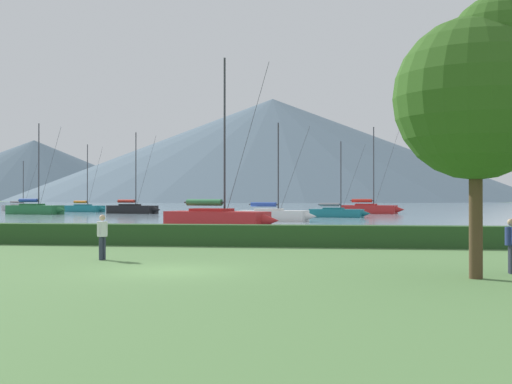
% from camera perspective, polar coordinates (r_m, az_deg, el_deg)
% --- Properties ---
extents(ground_plane, '(1000.00, 1000.00, 0.00)m').
position_cam_1_polar(ground_plane, '(21.58, -7.38, -6.52)').
color(ground_plane, '#517A42').
extents(harbor_water, '(320.00, 246.00, 0.00)m').
position_cam_1_polar(harbor_water, '(157.80, 5.99, -1.22)').
color(harbor_water, gray).
rests_on(harbor_water, ground_plane).
extents(hedge_line, '(80.00, 1.20, 0.99)m').
position_cam_1_polar(hedge_line, '(32.24, -2.16, -3.60)').
color(hedge_line, '#284C23').
rests_on(hedge_line, ground_plane).
extents(sailboat_slip_0, '(7.63, 3.57, 9.16)m').
position_cam_1_polar(sailboat_slip_0, '(63.80, 1.48, -1.90)').
color(sailboat_slip_0, white).
rests_on(sailboat_slip_0, harbor_water).
extents(sailboat_slip_1, '(6.86, 3.25, 8.42)m').
position_cam_1_polar(sailboat_slip_1, '(76.54, 6.76, -1.69)').
color(sailboat_slip_1, '#19707A').
rests_on(sailboat_slip_1, harbor_water).
extents(sailboat_slip_2, '(9.02, 4.92, 12.52)m').
position_cam_1_polar(sailboat_slip_2, '(50.77, -3.16, -2.14)').
color(sailboat_slip_2, red).
rests_on(sailboat_slip_2, harbor_water).
extents(sailboat_slip_4, '(8.15, 4.29, 11.04)m').
position_cam_1_polar(sailboat_slip_4, '(94.91, -10.18, -1.36)').
color(sailboat_slip_4, black).
rests_on(sailboat_slip_4, harbor_water).
extents(sailboat_slip_6, '(8.78, 4.25, 11.83)m').
position_cam_1_polar(sailboat_slip_6, '(93.93, -17.83, -1.33)').
color(sailboat_slip_6, '#236B38').
rests_on(sailboat_slip_6, harbor_water).
extents(sailboat_slip_7, '(6.90, 3.12, 8.05)m').
position_cam_1_polar(sailboat_slip_7, '(117.27, -18.91, -1.22)').
color(sailboat_slip_7, '#9E9EA3').
rests_on(sailboat_slip_7, harbor_water).
extents(sailboat_slip_9, '(7.22, 4.13, 10.09)m').
position_cam_1_polar(sailboat_slip_9, '(105.69, -13.99, -1.29)').
color(sailboat_slip_9, '#19707A').
rests_on(sailboat_slip_9, harbor_water).
extents(sailboat_slip_10, '(8.54, 4.19, 11.68)m').
position_cam_1_polar(sailboat_slip_10, '(93.82, 9.44, -1.35)').
color(sailboat_slip_10, red).
rests_on(sailboat_slip_10, harbor_water).
extents(person_seated_viewer, '(0.36, 0.57, 1.65)m').
position_cam_1_polar(person_seated_viewer, '(21.95, 20.41, -3.84)').
color(person_seated_viewer, '#2D3347').
rests_on(person_seated_viewer, ground_plane).
extents(person_standing_walker, '(0.36, 0.55, 1.65)m').
position_cam_1_polar(person_standing_walker, '(25.64, -12.63, -3.36)').
color(person_standing_walker, '#2D3347').
rests_on(person_standing_walker, ground_plane).
extents(park_tree, '(4.61, 4.61, 7.96)m').
position_cam_1_polar(park_tree, '(20.52, 18.16, 8.20)').
color(park_tree, '#4C3823').
rests_on(park_tree, ground_plane).
extents(distant_hill_west_ridge, '(195.60, 195.60, 40.33)m').
position_cam_1_polar(distant_hill_west_ridge, '(486.33, -17.94, 1.74)').
color(distant_hill_west_ridge, '#425666').
rests_on(distant_hill_west_ridge, ground_plane).
extents(distant_hill_central_peak, '(289.95, 289.95, 57.57)m').
position_cam_1_polar(distant_hill_central_peak, '(388.60, 1.39, 3.52)').
color(distant_hill_central_peak, '#4C6070').
rests_on(distant_hill_central_peak, ground_plane).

